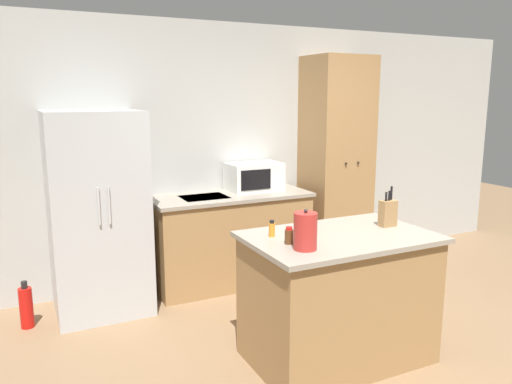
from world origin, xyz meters
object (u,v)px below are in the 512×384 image
refrigerator (98,213)px  microwave (254,177)px  knife_block (388,213)px  fire_extinguisher (26,307)px  spice_bottle_amber_oil (272,229)px  pantry_cabinet (336,164)px  spice_bottle_short_red (310,229)px  kettle (305,231)px  spice_bottle_tall_dark (289,236)px

refrigerator → microwave: refrigerator is taller
knife_block → fire_extinguisher: bearing=149.1°
refrigerator → microwave: size_ratio=3.27×
spice_bottle_amber_oil → microwave: bearing=68.3°
pantry_cabinet → knife_block: (-0.70, -1.67, -0.12)m
spice_bottle_short_red → kettle: bearing=-127.6°
pantry_cabinet → kettle: bearing=-129.3°
knife_block → fire_extinguisher: (-2.47, 1.47, -0.85)m
pantry_cabinet → spice_bottle_tall_dark: (-1.58, -1.74, -0.17)m
refrigerator → pantry_cabinet: bearing=2.0°
pantry_cabinet → spice_bottle_short_red: size_ratio=21.14×
microwave → fire_extinguisher: microwave is taller
refrigerator → spice_bottle_amber_oil: 1.73m
spice_bottle_short_red → fire_extinguisher: bearing=141.1°
pantry_cabinet → spice_bottle_short_red: (-1.37, -1.65, -0.17)m
refrigerator → microwave: (1.59, 0.17, 0.18)m
refrigerator → fire_extinguisher: refrigerator is taller
microwave → kettle: bearing=-106.7°
microwave → kettle: (-0.59, -1.97, -0.02)m
kettle → pantry_cabinet: bearing=50.7°
refrigerator → pantry_cabinet: 2.56m
refrigerator → pantry_cabinet: (2.54, 0.09, 0.27)m
refrigerator → fire_extinguisher: size_ratio=4.40×
microwave → fire_extinguisher: size_ratio=1.35×
spice_bottle_tall_dark → spice_bottle_short_red: 0.23m
refrigerator → spice_bottle_tall_dark: (0.96, -1.65, 0.10)m
refrigerator → spice_bottle_short_red: (1.18, -1.57, 0.10)m
spice_bottle_tall_dark → spice_bottle_short_red: spice_bottle_tall_dark is taller
spice_bottle_tall_dark → fire_extinguisher: (-1.59, 1.54, -0.80)m
refrigerator → kettle: size_ratio=6.73×
kettle → refrigerator: bearing=118.9°
pantry_cabinet → knife_block: size_ratio=7.72×
kettle → fire_extinguisher: (-1.62, 1.69, -0.87)m
refrigerator → spice_bottle_tall_dark: size_ratio=15.39×
spice_bottle_short_red → pantry_cabinet: bearing=50.5°
spice_bottle_tall_dark → spice_bottle_amber_oil: 0.20m
pantry_cabinet → spice_bottle_amber_oil: 2.23m
spice_bottle_tall_dark → kettle: 0.17m
pantry_cabinet → spice_bottle_amber_oil: (-1.60, -1.54, -0.17)m
knife_block → refrigerator: bearing=139.3°
microwave → knife_block: size_ratio=1.81×
knife_block → spice_bottle_amber_oil: knife_block is taller
pantry_cabinet → refrigerator: bearing=-178.0°
refrigerator → spice_bottle_short_red: bearing=-53.1°
refrigerator → kettle: (0.99, -1.80, 0.17)m
spice_bottle_tall_dark → spice_bottle_amber_oil: size_ratio=0.99×
spice_bottle_amber_oil → fire_extinguisher: size_ratio=0.29×
spice_bottle_tall_dark → refrigerator: bearing=120.2°
spice_bottle_tall_dark → knife_block: bearing=4.4°
refrigerator → knife_block: refrigerator is taller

